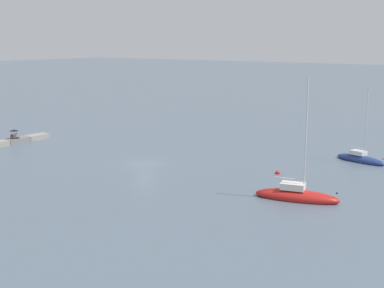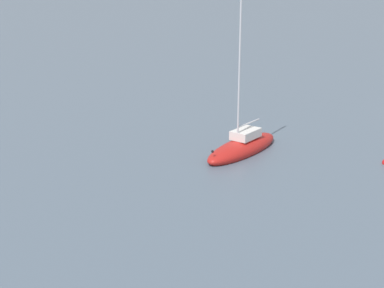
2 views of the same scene
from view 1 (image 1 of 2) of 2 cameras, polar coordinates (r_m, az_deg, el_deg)
ground_plane at (r=58.50m, az=-5.08°, el=-2.14°), size 500.00×500.00×0.00m
seawall_pier at (r=73.67m, az=-18.12°, el=0.36°), size 9.61×1.63×0.66m
person_seated_grey_left at (r=73.31m, az=-18.13°, el=0.77°), size 0.49×0.66×0.73m
person_seated_maroon_right at (r=73.09m, az=-18.55°, el=0.72°), size 0.49×0.66×0.73m
umbrella_open_black at (r=73.12m, az=-18.40°, el=1.40°), size 1.15×1.15×1.26m
sailboat_navy_near at (r=62.25m, az=17.45°, el=-1.52°), size 3.37×6.20×8.85m
sailboat_red_mid at (r=46.31m, az=11.05°, el=-5.40°), size 3.55×7.40×10.73m
mooring_buoy_near at (r=54.75m, az=9.09°, el=-3.06°), size 0.51×0.51×0.51m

